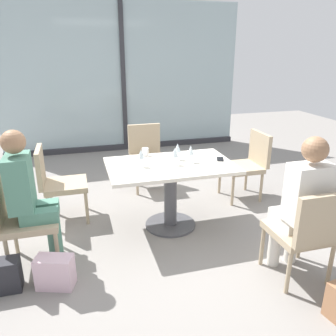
{
  "coord_description": "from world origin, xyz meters",
  "views": [
    {
      "loc": [
        -0.93,
        -3.22,
        1.88
      ],
      "look_at": [
        0.0,
        0.1,
        0.65
      ],
      "focal_mm": 35.91,
      "sensor_mm": 36.0,
      "label": 1
    }
  ],
  "objects_px": {
    "cell_phone_on_table": "(220,159)",
    "wine_glass_3": "(175,153)",
    "chair_far_right": "(248,161)",
    "wine_glass_0": "(141,154)",
    "person_front_right": "(302,201)",
    "handbag_2": "(55,272)",
    "dining_table_main": "(171,180)",
    "chair_side_end": "(19,215)",
    "chair_far_left": "(56,180)",
    "person_side_end": "(29,193)",
    "coffee_cup": "(145,152)",
    "chair_near_window": "(147,152)",
    "chair_front_right": "(307,230)",
    "handbag_0": "(1,276)",
    "wine_glass_1": "(191,150)",
    "wine_glass_2": "(178,148)"
  },
  "relations": [
    {
      "from": "cell_phone_on_table",
      "to": "wine_glass_3",
      "type": "bearing_deg",
      "value": -155.07
    },
    {
      "from": "chair_far_right",
      "to": "wine_glass_0",
      "type": "distance_m",
      "value": 1.62
    },
    {
      "from": "wine_glass_3",
      "to": "cell_phone_on_table",
      "type": "relative_size",
      "value": 1.28
    },
    {
      "from": "person_front_right",
      "to": "handbag_2",
      "type": "bearing_deg",
      "value": 169.33
    },
    {
      "from": "dining_table_main",
      "to": "chair_side_end",
      "type": "height_order",
      "value": "chair_side_end"
    },
    {
      "from": "chair_far_left",
      "to": "chair_side_end",
      "type": "bearing_deg",
      "value": -109.98
    },
    {
      "from": "chair_side_end",
      "to": "person_front_right",
      "type": "height_order",
      "value": "person_front_right"
    },
    {
      "from": "person_side_end",
      "to": "coffee_cup",
      "type": "relative_size",
      "value": 14.0
    },
    {
      "from": "dining_table_main",
      "to": "coffee_cup",
      "type": "height_order",
      "value": "coffee_cup"
    },
    {
      "from": "cell_phone_on_table",
      "to": "handbag_2",
      "type": "xyz_separation_m",
      "value": [
        -1.77,
        -0.73,
        -0.59
      ]
    },
    {
      "from": "chair_near_window",
      "to": "wine_glass_3",
      "type": "relative_size",
      "value": 4.7
    },
    {
      "from": "coffee_cup",
      "to": "chair_far_right",
      "type": "bearing_deg",
      "value": 5.15
    },
    {
      "from": "person_front_right",
      "to": "coffee_cup",
      "type": "relative_size",
      "value": 14.0
    },
    {
      "from": "chair_front_right",
      "to": "handbag_0",
      "type": "bearing_deg",
      "value": 167.25
    },
    {
      "from": "wine_glass_1",
      "to": "coffee_cup",
      "type": "bearing_deg",
      "value": 139.5
    },
    {
      "from": "chair_front_right",
      "to": "chair_far_left",
      "type": "xyz_separation_m",
      "value": [
        -1.99,
        1.7,
        0.0
      ]
    },
    {
      "from": "chair_far_right",
      "to": "wine_glass_1",
      "type": "xyz_separation_m",
      "value": [
        -0.97,
        -0.48,
        0.37
      ]
    },
    {
      "from": "wine_glass_0",
      "to": "coffee_cup",
      "type": "distance_m",
      "value": 0.39
    },
    {
      "from": "chair_far_right",
      "to": "cell_phone_on_table",
      "type": "relative_size",
      "value": 6.04
    },
    {
      "from": "chair_front_right",
      "to": "wine_glass_1",
      "type": "bearing_deg",
      "value": 115.42
    },
    {
      "from": "chair_front_right",
      "to": "wine_glass_1",
      "type": "relative_size",
      "value": 4.7
    },
    {
      "from": "chair_side_end",
      "to": "person_side_end",
      "type": "relative_size",
      "value": 0.69
    },
    {
      "from": "chair_far_right",
      "to": "handbag_2",
      "type": "xyz_separation_m",
      "value": [
        -2.39,
        -1.21,
        -0.36
      ]
    },
    {
      "from": "wine_glass_0",
      "to": "wine_glass_3",
      "type": "height_order",
      "value": "same"
    },
    {
      "from": "person_front_right",
      "to": "handbag_0",
      "type": "bearing_deg",
      "value": 169.73
    },
    {
      "from": "chair_far_right",
      "to": "chair_near_window",
      "type": "height_order",
      "value": "same"
    },
    {
      "from": "chair_far_right",
      "to": "wine_glass_0",
      "type": "relative_size",
      "value": 4.7
    },
    {
      "from": "chair_side_end",
      "to": "handbag_2",
      "type": "height_order",
      "value": "chair_side_end"
    },
    {
      "from": "person_front_right",
      "to": "wine_glass_2",
      "type": "distance_m",
      "value": 1.42
    },
    {
      "from": "wine_glass_3",
      "to": "handbag_2",
      "type": "height_order",
      "value": "wine_glass_3"
    },
    {
      "from": "dining_table_main",
      "to": "chair_near_window",
      "type": "distance_m",
      "value": 1.22
    },
    {
      "from": "wine_glass_1",
      "to": "chair_front_right",
      "type": "bearing_deg",
      "value": -64.58
    },
    {
      "from": "chair_far_right",
      "to": "handbag_0",
      "type": "height_order",
      "value": "chair_far_right"
    },
    {
      "from": "chair_side_end",
      "to": "chair_near_window",
      "type": "distance_m",
      "value": 2.14
    },
    {
      "from": "coffee_cup",
      "to": "handbag_2",
      "type": "bearing_deg",
      "value": -132.73
    },
    {
      "from": "coffee_cup",
      "to": "handbag_0",
      "type": "relative_size",
      "value": 0.3
    },
    {
      "from": "dining_table_main",
      "to": "cell_phone_on_table",
      "type": "height_order",
      "value": "cell_phone_on_table"
    },
    {
      "from": "wine_glass_0",
      "to": "handbag_0",
      "type": "relative_size",
      "value": 0.62
    },
    {
      "from": "wine_glass_2",
      "to": "chair_far_right",
      "type": "bearing_deg",
      "value": 18.55
    },
    {
      "from": "handbag_0",
      "to": "chair_far_right",
      "type": "bearing_deg",
      "value": 22.16
    },
    {
      "from": "chair_far_left",
      "to": "handbag_2",
      "type": "xyz_separation_m",
      "value": [
        -0.01,
        -1.21,
        -0.36
      ]
    },
    {
      "from": "chair_front_right",
      "to": "handbag_2",
      "type": "relative_size",
      "value": 2.9
    },
    {
      "from": "chair_front_right",
      "to": "wine_glass_2",
      "type": "relative_size",
      "value": 4.7
    },
    {
      "from": "person_front_right",
      "to": "handbag_2",
      "type": "height_order",
      "value": "person_front_right"
    },
    {
      "from": "chair_near_window",
      "to": "wine_glass_0",
      "type": "relative_size",
      "value": 4.7
    },
    {
      "from": "wine_glass_0",
      "to": "wine_glass_3",
      "type": "xyz_separation_m",
      "value": [
        0.35,
        -0.04,
        0.0
      ]
    },
    {
      "from": "cell_phone_on_table",
      "to": "handbag_2",
      "type": "bearing_deg",
      "value": -136.45
    },
    {
      "from": "wine_glass_2",
      "to": "handbag_2",
      "type": "bearing_deg",
      "value": -147.05
    },
    {
      "from": "chair_front_right",
      "to": "wine_glass_3",
      "type": "relative_size",
      "value": 4.7
    },
    {
      "from": "wine_glass_3",
      "to": "handbag_2",
      "type": "bearing_deg",
      "value": -150.69
    }
  ]
}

